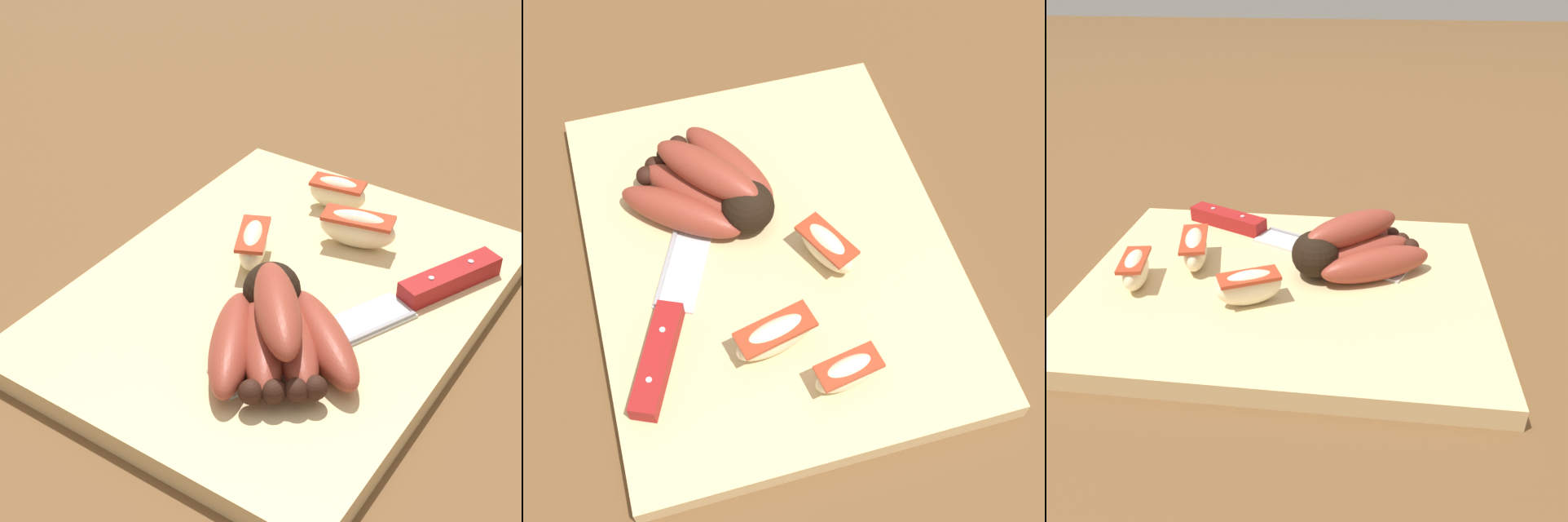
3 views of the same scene
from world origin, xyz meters
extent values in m
plane|color=brown|center=(0.00, 0.00, 0.00)|extent=(6.00, 6.00, 0.00)
cube|color=#DBBC84|center=(0.01, 0.00, 0.01)|extent=(0.41, 0.32, 0.02)
sphere|color=black|center=(0.04, 0.01, 0.05)|extent=(0.05, 0.05, 0.05)
ellipsoid|color=brown|center=(0.10, 0.02, 0.04)|extent=(0.12, 0.09, 0.03)
sphere|color=black|center=(0.14, 0.06, 0.04)|extent=(0.02, 0.02, 0.02)
ellipsoid|color=brown|center=(0.09, 0.03, 0.04)|extent=(0.12, 0.10, 0.03)
sphere|color=black|center=(0.13, 0.07, 0.04)|extent=(0.02, 0.02, 0.02)
ellipsoid|color=brown|center=(0.07, 0.05, 0.04)|extent=(0.11, 0.10, 0.03)
sphere|color=black|center=(0.12, 0.08, 0.04)|extent=(0.02, 0.02, 0.02)
ellipsoid|color=brown|center=(0.06, 0.07, 0.04)|extent=(0.10, 0.11, 0.03)
sphere|color=black|center=(0.11, 0.09, 0.04)|extent=(0.02, 0.02, 0.02)
ellipsoid|color=brown|center=(0.07, 0.04, 0.06)|extent=(0.11, 0.10, 0.04)
cube|color=silver|center=(0.05, 0.06, 0.02)|extent=(0.18, 0.11, 0.00)
cube|color=#99999E|center=(0.06, 0.07, 0.02)|extent=(0.16, 0.08, 0.00)
cube|color=maroon|center=(-0.08, 0.12, 0.03)|extent=(0.10, 0.06, 0.02)
cylinder|color=#B2B2B7|center=(-0.10, 0.13, 0.04)|extent=(0.01, 0.01, 0.00)
cylinder|color=#B2B2B7|center=(-0.06, 0.11, 0.04)|extent=(0.01, 0.01, 0.00)
ellipsoid|color=beige|center=(-0.14, -0.03, 0.04)|extent=(0.03, 0.06, 0.03)
cube|color=#B2381E|center=(-0.14, -0.03, 0.05)|extent=(0.03, 0.06, 0.00)
ellipsoid|color=beige|center=(-0.09, 0.02, 0.04)|extent=(0.04, 0.07, 0.04)
cube|color=#B2381E|center=(-0.09, 0.02, 0.05)|extent=(0.04, 0.07, 0.00)
ellipsoid|color=beige|center=(-0.02, -0.04, 0.04)|extent=(0.07, 0.05, 0.04)
cube|color=#B2381E|center=(-0.02, -0.04, 0.05)|extent=(0.06, 0.05, 0.00)
camera|label=1|loc=(0.50, 0.31, 0.47)|focal=58.66mm
camera|label=2|loc=(-0.38, 0.10, 0.60)|focal=53.90mm
camera|label=3|loc=(0.09, -0.46, 0.30)|focal=37.09mm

